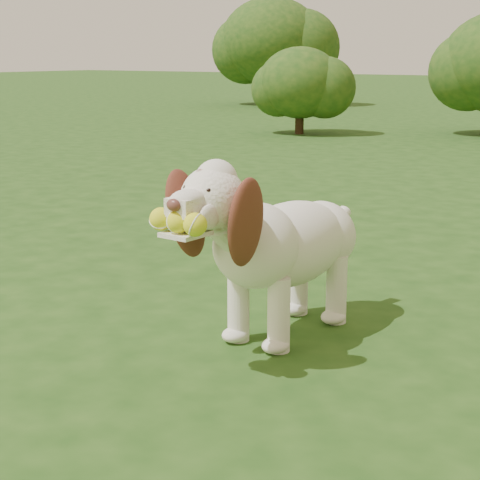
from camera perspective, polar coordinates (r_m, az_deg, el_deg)
The scene contains 4 objects.
ground at distance 3.18m, azimuth 8.17°, elevation -8.67°, with size 80.00×80.00×0.00m, color #1B4012.
dog at distance 3.30m, azimuth 2.61°, elevation 0.03°, with size 0.45×1.23×0.80m.
shrub_a at distance 12.02m, azimuth 4.30°, elevation 11.09°, with size 1.23×1.23×1.27m.
shrub_g at distance 18.86m, azimuth 2.26°, elevation 13.91°, with size 2.34×2.34×2.43m.
Camera 1 is at (1.24, -2.68, 1.17)m, focal length 60.00 mm.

